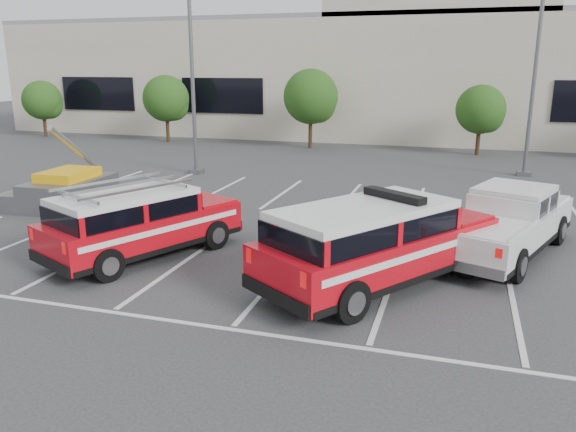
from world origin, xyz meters
name	(u,v)px	position (x,y,z in m)	size (l,w,h in m)	color
ground	(276,279)	(0.00, 0.00, 0.00)	(120.00, 120.00, 0.00)	#2F2F31
stall_markings	(321,229)	(0.00, 4.50, 0.01)	(23.00, 15.00, 0.01)	silver
convention_building	(412,70)	(0.18, 31.86, 4.72)	(60.00, 16.99, 13.20)	beige
tree_far_left	(44,102)	(-24.91, 22.05, 2.50)	(2.77, 2.77, 3.99)	#3F2B19
tree_left	(168,100)	(-14.91, 22.05, 2.77)	(3.07, 3.07, 4.42)	#3F2B19
tree_mid_left	(312,99)	(-4.91, 22.05, 3.04)	(3.37, 3.37, 4.85)	#3F2B19
tree_mid_right	(482,111)	(5.09, 22.05, 2.50)	(2.77, 2.77, 3.99)	#3F2B19
light_pole_left	(192,62)	(-8.00, 12.00, 5.19)	(0.90, 0.60, 10.24)	#59595E
light_pole_mid	(536,62)	(7.00, 16.00, 5.19)	(0.90, 0.60, 10.24)	#59595E
fire_chief_suv	(377,249)	(2.36, 0.32, 0.89)	(5.35, 6.38, 2.18)	#B40813
white_pickup	(505,228)	(5.38, 3.63, 0.72)	(4.04, 6.22, 1.81)	silver
ladder_suv	(140,227)	(-4.00, 0.49, 0.83)	(4.10, 5.63, 2.07)	#B40813
utility_rig	(66,190)	(-9.62, 4.63, 0.61)	(3.01, 3.67, 3.04)	#59595E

